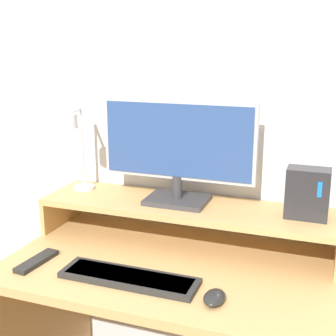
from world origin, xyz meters
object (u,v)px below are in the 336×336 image
remote_control (37,261)px  desk_lamp (76,145)px  router_dock (307,193)px  keyboard (129,278)px  mouse (214,297)px  monitor (178,149)px

remote_control → desk_lamp: bearing=92.1°
router_dock → remote_control: bearing=-156.8°
keyboard → desk_lamp: bearing=138.7°
mouse → remote_control: size_ratio=0.53×
router_dock → remote_control: (-0.82, -0.35, -0.22)m
mouse → keyboard: bearing=173.8°
monitor → mouse: size_ratio=5.99×
monitor → desk_lamp: 0.38m
keyboard → mouse: 0.28m
monitor → remote_control: 0.61m
desk_lamp → router_dock: bearing=3.4°
desk_lamp → router_dock: desk_lamp is taller
desk_lamp → mouse: size_ratio=3.50×
remote_control → keyboard: bearing=-0.2°
monitor → mouse: monitor is taller
router_dock → mouse: (-0.21, -0.38, -0.21)m
remote_control → mouse: bearing=-2.9°
router_dock → keyboard: router_dock is taller
mouse → desk_lamp: bearing=151.8°
router_dock → remote_control: router_dock is taller
monitor → desk_lamp: size_ratio=1.71×
keyboard → remote_control: 0.33m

